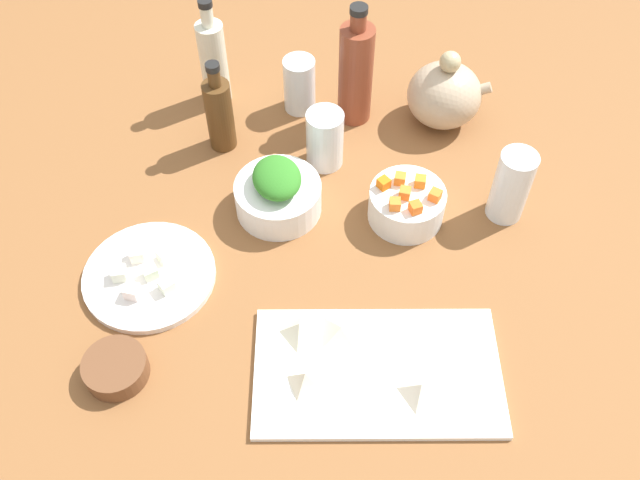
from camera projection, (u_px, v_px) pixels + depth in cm
name	position (u px, v px, depth cm)	size (l,w,h in cm)	color
tabletop	(320.00, 264.00, 116.82)	(190.00, 190.00, 3.00)	brown
cutting_board	(377.00, 372.00, 102.65)	(35.93, 20.64, 1.00)	white
plate_tofu	(149.00, 276.00, 112.82)	(21.19, 21.19, 1.20)	white
bowl_greens	(278.00, 197.00, 119.84)	(14.76, 14.76, 5.81)	white
bowl_carrots	(406.00, 205.00, 118.66)	(12.83, 12.83, 6.07)	white
bowl_small_side	(116.00, 368.00, 101.66)	(9.33, 9.33, 3.34)	brown
teapot	(445.00, 94.00, 130.67)	(15.45, 13.36, 15.70)	tan
bottle_0	(356.00, 72.00, 128.11)	(6.29, 6.29, 24.23)	brown
bottle_1	(219.00, 113.00, 125.69)	(4.94, 4.94, 18.49)	#513317
bottle_2	(214.00, 61.00, 132.18)	(5.16, 5.16, 22.11)	silver
drinking_glass_0	(511.00, 186.00, 116.23)	(6.19, 6.19, 13.60)	white
drinking_glass_1	(325.00, 139.00, 124.58)	(6.68, 6.68, 11.19)	white
drinking_glass_2	(299.00, 85.00, 133.53)	(6.06, 6.06, 11.02)	white
carrot_cube_0	(395.00, 204.00, 113.61)	(1.80, 1.80, 1.80)	orange
carrot_cube_1	(400.00, 179.00, 116.96)	(1.80, 1.80, 1.80)	orange
carrot_cube_2	(420.00, 181.00, 116.60)	(1.80, 1.80, 1.80)	orange
carrot_cube_3	(384.00, 183.00, 116.36)	(1.80, 1.80, 1.80)	orange
carrot_cube_4	(415.00, 207.00, 113.18)	(1.80, 1.80, 1.80)	orange
carrot_cube_5	(435.00, 195.00, 114.76)	(1.80, 1.80, 1.80)	orange
carrot_cube_6	(405.00, 193.00, 115.05)	(1.80, 1.80, 1.80)	orange
chopped_greens_mound	(277.00, 178.00, 115.94)	(9.88, 8.06, 4.02)	#2E7523
tofu_cube_0	(165.00, 255.00, 113.20)	(2.20, 2.20, 2.20)	white
tofu_cube_1	(132.00, 291.00, 108.95)	(2.20, 2.20, 2.20)	white
tofu_cube_2	(167.00, 285.00, 109.65)	(2.20, 2.20, 2.20)	white
tofu_cube_3	(119.00, 273.00, 111.02)	(2.20, 2.20, 2.20)	white
tofu_cube_4	(150.00, 272.00, 111.18)	(2.20, 2.20, 2.20)	white
tofu_cube_5	(137.00, 254.00, 113.29)	(2.20, 2.20, 2.20)	white
dumpling_0	(421.00, 389.00, 98.91)	(4.85, 4.77, 2.79)	beige
dumpling_1	(300.00, 328.00, 104.87)	(4.96, 4.52, 2.76)	beige
dumpling_2	(384.00, 346.00, 103.52)	(5.95, 5.89, 2.00)	beige
dumpling_3	(341.00, 331.00, 104.72)	(5.74, 5.41, 2.49)	beige
dumpling_4	(305.00, 379.00, 99.66)	(4.28, 4.23, 3.18)	beige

